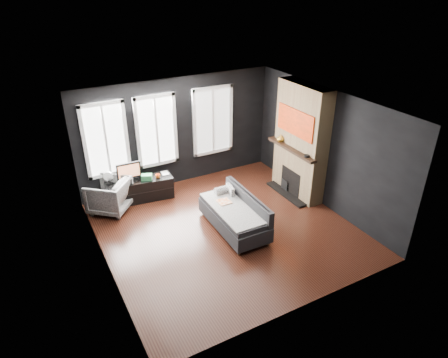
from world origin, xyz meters
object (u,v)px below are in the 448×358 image
media_console (140,189)px  monitor (129,171)px  mantel_vase (281,138)px  book (161,170)px  mug (158,176)px  sofa (234,213)px  armchair (109,194)px

media_console → monitor: 0.56m
monitor → mantel_vase: 3.66m
book → mantel_vase: (2.68, -1.05, 0.68)m
media_console → monitor: size_ratio=2.71×
mug → monitor: bearing=162.8°
book → mantel_vase: 2.95m
media_console → book: bearing=7.7°
sofa → monitor: size_ratio=3.14×
armchair → mug: bearing=131.4°
sofa → monitor: bearing=126.2°
mug → book: book is taller
monitor → media_console: bearing=-13.8°
armchair → book: size_ratio=3.88×
mantel_vase → book: bearing=158.6°
book → mantel_vase: bearing=-21.4°
armchair → monitor: size_ratio=1.47×
armchair → book: armchair is taller
sofa → armchair: bearing=137.5°
sofa → mantel_vase: bearing=30.6°
media_console → monitor: bearing=172.8°
sofa → mug: size_ratio=15.08×
sofa → mug: (-0.93, 2.00, 0.21)m
media_console → monitor: monitor is taller
media_console → mug: bearing=-10.7°
sofa → media_console: sofa is taller
armchair → mantel_vase: (4.00, -0.90, 0.90)m
sofa → mug: bearing=115.8°
mug → mantel_vase: size_ratio=0.65×
armchair → media_console: armchair is taller
sofa → mug: sofa is taller
mug → mantel_vase: 3.06m
sofa → mantel_vase: 2.38m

